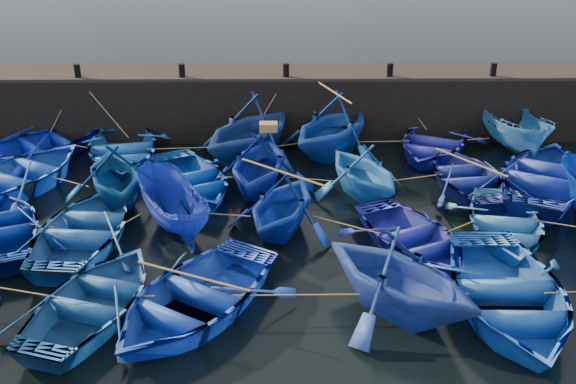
{
  "coord_description": "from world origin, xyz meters",
  "views": [
    {
      "loc": [
        -0.2,
        -14.66,
        9.1
      ],
      "look_at": [
        0.0,
        3.2,
        0.7
      ],
      "focal_mm": 40.0,
      "sensor_mm": 36.0,
      "label": 1
    }
  ],
  "objects_px": {
    "boat_0": "(40,144)",
    "boat_13": "(0,226)",
    "boat_8": "(190,179)",
    "wooden_crate": "(268,127)"
  },
  "relations": [
    {
      "from": "boat_0",
      "to": "boat_13",
      "type": "xyz_separation_m",
      "value": [
        1.03,
        -6.45,
        -0.04
      ]
    },
    {
      "from": "boat_0",
      "to": "boat_8",
      "type": "height_order",
      "value": "boat_0"
    },
    {
      "from": "boat_0",
      "to": "boat_8",
      "type": "bearing_deg",
      "value": -158.44
    },
    {
      "from": "boat_8",
      "to": "boat_13",
      "type": "bearing_deg",
      "value": -172.91
    },
    {
      "from": "boat_0",
      "to": "boat_13",
      "type": "distance_m",
      "value": 6.53
    },
    {
      "from": "boat_8",
      "to": "wooden_crate",
      "type": "xyz_separation_m",
      "value": [
        2.61,
        -0.02,
        1.81
      ]
    },
    {
      "from": "boat_0",
      "to": "wooden_crate",
      "type": "height_order",
      "value": "wooden_crate"
    },
    {
      "from": "boat_8",
      "to": "wooden_crate",
      "type": "relative_size",
      "value": 8.35
    },
    {
      "from": "boat_0",
      "to": "boat_13",
      "type": "height_order",
      "value": "boat_0"
    },
    {
      "from": "boat_0",
      "to": "boat_8",
      "type": "relative_size",
      "value": 1.06
    }
  ]
}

